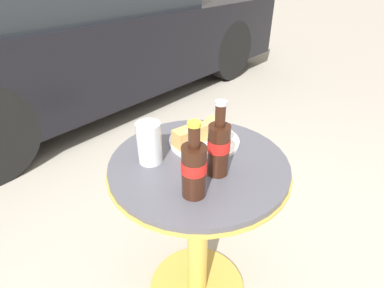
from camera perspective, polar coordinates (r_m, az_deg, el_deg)
The scene contains 7 objects.
ground_plane at distance 1.46m, azimuth 0.95°, elevation -25.81°, with size 30.00×30.00×0.00m, color #A8A093.
bistro_table at distance 1.10m, azimuth 1.16°, elevation -12.55°, with size 0.59×0.59×0.68m.
cola_bottle_left at distance 0.78m, azimuth 0.38°, elevation -4.60°, with size 0.07×0.07×0.22m.
cola_bottle_right at distance 0.86m, azimuth 5.10°, elevation -0.54°, with size 0.07×0.07×0.23m.
drinking_glass at distance 0.93m, azimuth -8.08°, elevation -0.08°, with size 0.08×0.08×0.13m.
lunch_plate_near at distance 1.04m, azimuth 1.76°, elevation 1.28°, with size 0.25×0.25×0.07m.
parked_car at distance 3.23m, azimuth -19.57°, elevation 19.26°, with size 4.24×1.68×1.33m.
Camera 1 is at (-0.61, -0.50, 1.23)m, focal length 28.00 mm.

